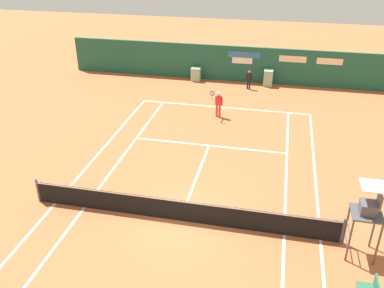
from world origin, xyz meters
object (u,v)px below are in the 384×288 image
(ball_kid_centre_post, at_px, (249,78))
(tennis_ball_near_service_line, at_px, (147,106))
(umpire_chair, at_px, (368,210))
(player_on_baseline, at_px, (218,102))
(tennis_ball_mid_court, at_px, (193,175))

(ball_kid_centre_post, distance_m, tennis_ball_near_service_line, 7.59)
(umpire_chair, xyz_separation_m, player_on_baseline, (-6.68, 10.63, -0.91))
(umpire_chair, xyz_separation_m, tennis_ball_mid_court, (-6.72, 3.74, -1.82))
(umpire_chair, distance_m, player_on_baseline, 12.59)
(umpire_chair, distance_m, tennis_ball_near_service_line, 16.13)
(ball_kid_centre_post, height_order, tennis_ball_near_service_line, ball_kid_centre_post)
(player_on_baseline, distance_m, ball_kid_centre_post, 5.41)
(ball_kid_centre_post, relative_size, tennis_ball_mid_court, 19.83)
(player_on_baseline, relative_size, ball_kid_centre_post, 1.33)
(player_on_baseline, distance_m, tennis_ball_mid_court, 6.94)
(player_on_baseline, height_order, tennis_ball_near_service_line, player_on_baseline)
(tennis_ball_near_service_line, bearing_deg, umpire_chair, -44.86)
(tennis_ball_mid_court, bearing_deg, ball_kid_centre_post, 83.53)
(umpire_chair, bearing_deg, player_on_baseline, 32.17)
(umpire_chair, distance_m, tennis_ball_mid_court, 7.91)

